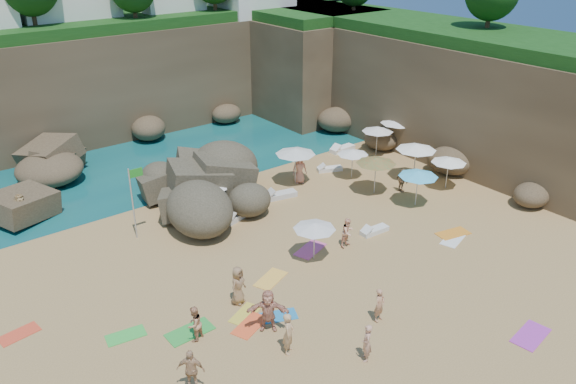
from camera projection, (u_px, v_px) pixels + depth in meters
ground at (293, 259)px, 28.01m from camera, size 120.00×120.00×0.00m
seawater at (82, 115)px, 49.39m from camera, size 120.00×120.00×0.00m
cliff_back at (121, 78)px, 45.23m from camera, size 44.00×8.00×8.00m
cliff_right at (424, 87)px, 42.56m from camera, size 8.00×30.00×8.00m
cliff_corner at (303, 63)px, 50.00m from camera, size 10.00×12.00×8.00m
rock_outcrop at (201, 203)px, 33.66m from camera, size 9.14×7.10×3.50m
flag_pole at (134, 194)px, 28.93m from camera, size 0.78×0.08×3.99m
parasol_0 at (203, 170)px, 33.02m from camera, size 2.37×2.37×2.24m
parasol_1 at (224, 154)px, 35.83m from camera, size 2.14×2.14×2.02m
parasol_2 at (295, 151)px, 35.32m from camera, size 2.57×2.57×2.43m
parasol_3 at (378, 129)px, 40.01m from camera, size 2.24×2.24×2.12m
parasol_4 at (398, 121)px, 40.79m from camera, size 2.59×2.59×2.45m
parasol_5 at (209, 186)px, 31.62m from camera, size 2.06×2.06×1.95m
parasol_6 at (376, 161)px, 34.11m from camera, size 2.47×2.47×2.34m
parasol_7 at (353, 152)px, 36.40m from camera, size 2.05×2.05×1.94m
parasol_8 at (416, 147)px, 35.91m from camera, size 2.60×2.60×2.45m
parasol_9 at (314, 226)px, 27.29m from camera, size 2.12×2.12×2.01m
parasol_10 at (418, 174)px, 32.62m from camera, size 2.33×2.33×2.20m
parasol_11 at (449, 160)px, 34.84m from camera, size 2.18×2.18×2.06m
lounger_0 at (229, 188)px, 35.32m from camera, size 1.98×1.02×0.29m
lounger_1 at (280, 195)px, 34.29m from camera, size 2.13×1.09×0.32m
lounger_2 at (342, 149)px, 41.43m from camera, size 2.07×0.78×0.32m
lounger_3 at (238, 215)px, 31.91m from camera, size 2.16×1.25×0.32m
lounger_4 at (330, 169)px, 38.07m from camera, size 1.79×1.19×0.26m
lounger_5 at (375, 231)px, 30.36m from camera, size 1.70×0.67×0.26m
towel_2 at (250, 325)px, 23.32m from camera, size 1.87×1.40×0.03m
towel_3 at (190, 332)px, 22.95m from camera, size 1.94×0.98×0.03m
towel_4 at (245, 314)px, 24.00m from camera, size 1.72×1.33×0.03m
towel_6 at (531, 335)px, 22.74m from camera, size 2.02×1.20×0.03m
towel_7 at (19, 334)px, 22.83m from camera, size 1.65×0.99×0.03m
towel_8 at (278, 316)px, 23.88m from camera, size 1.76×1.34×0.03m
towel_9 at (310, 249)px, 28.81m from camera, size 2.06×1.48×0.03m
towel_10 at (453, 233)px, 30.31m from camera, size 1.97×1.28×0.03m
towel_11 at (126, 336)px, 22.74m from camera, size 1.67×1.01×0.03m
towel_12 at (271, 279)px, 26.39m from camera, size 1.97×1.48×0.03m
towel_13 at (453, 240)px, 29.71m from camera, size 1.84×1.28×0.03m
person_stand_0 at (289, 333)px, 21.52m from camera, size 0.77×0.76×1.80m
person_stand_1 at (194, 324)px, 22.22m from camera, size 0.92×0.84×1.55m
person_stand_2 at (203, 160)px, 37.59m from camera, size 1.15×0.57×1.72m
person_stand_3 at (402, 180)px, 34.80m from camera, size 0.48×0.94×1.54m
person_stand_4 at (300, 169)px, 35.99m from camera, size 1.05×0.84×1.90m
person_stand_5 at (22, 210)px, 30.75m from camera, size 1.84×1.06×1.91m
person_stand_6 at (367, 343)px, 21.18m from camera, size 0.66×0.69×1.59m
person_lie_2 at (238, 298)px, 24.65m from camera, size 1.54×1.98×0.47m
person_lie_3 at (268, 325)px, 23.00m from camera, size 2.52×2.54×0.50m
person_lie_4 at (379, 317)px, 23.56m from camera, size 0.86×1.60×0.36m
person_lie_5 at (347, 241)px, 29.01m from camera, size 1.01×1.67×0.59m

